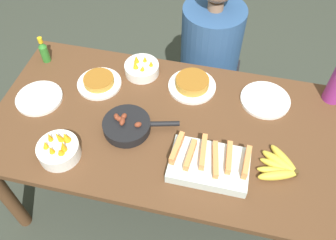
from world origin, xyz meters
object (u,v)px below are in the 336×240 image
object	(u,v)px
frittata_plate_side	(99,82)
person_figure	(208,69)
empty_plate_near_front	(265,100)
hot_sauce_bottle	(44,51)
fruit_bowl_citrus	(59,150)
fruit_bowl_mango	(142,68)
banana_bunch	(280,167)
empty_plate_far_left	(39,98)
melon_tray	(209,163)
skillet	(128,126)
frittata_plate_center	(192,84)

from	to	relation	value
frittata_plate_side	person_figure	distance (m)	0.75
empty_plate_near_front	hot_sauce_bottle	distance (m)	1.18
fruit_bowl_citrus	fruit_bowl_mango	bearing A→B (deg)	70.27
banana_bunch	empty_plate_near_front	world-z (taller)	banana_bunch
fruit_bowl_mango	empty_plate_far_left	bearing A→B (deg)	-146.22
empty_plate_far_left	fruit_bowl_citrus	size ratio (longest dim) A/B	1.26
melon_tray	fruit_bowl_mango	xyz separation A→B (m)	(-0.44, 0.50, -0.00)
melon_tray	person_figure	xyz separation A→B (m)	(-0.12, 0.85, -0.27)
empty_plate_near_front	hot_sauce_bottle	world-z (taller)	hot_sauce_bottle
frittata_plate_side	skillet	bearing A→B (deg)	-46.72
frittata_plate_center	empty_plate_far_left	xyz separation A→B (m)	(-0.72, -0.25, -0.02)
hot_sauce_bottle	person_figure	size ratio (longest dim) A/B	0.13
empty_plate_far_left	person_figure	xyz separation A→B (m)	(0.76, 0.66, -0.24)
fruit_bowl_mango	frittata_plate_side	bearing A→B (deg)	-144.44
melon_tray	empty_plate_near_front	size ratio (longest dim) A/B	1.37
banana_bunch	melon_tray	xyz separation A→B (m)	(-0.29, -0.06, 0.01)
melon_tray	person_figure	size ratio (longest dim) A/B	0.29
skillet	frittata_plate_center	xyz separation A→B (m)	(0.24, 0.33, -0.00)
frittata_plate_side	fruit_bowl_mango	distance (m)	0.23
person_figure	empty_plate_near_front	bearing A→B (deg)	-51.38
frittata_plate_center	fruit_bowl_citrus	world-z (taller)	fruit_bowl_citrus
frittata_plate_center	person_figure	size ratio (longest dim) A/B	0.21
banana_bunch	hot_sauce_bottle	world-z (taller)	hot_sauce_bottle
empty_plate_far_left	hot_sauce_bottle	world-z (taller)	hot_sauce_bottle
banana_bunch	skillet	distance (m)	0.69
fruit_bowl_mango	person_figure	size ratio (longest dim) A/B	0.16
skillet	fruit_bowl_mango	xyz separation A→B (m)	(-0.04, 0.38, 0.00)
fruit_bowl_mango	hot_sauce_bottle	bearing A→B (deg)	-177.24
banana_bunch	skillet	bearing A→B (deg)	175.07
fruit_bowl_mango	melon_tray	bearing A→B (deg)	-48.75
frittata_plate_side	empty_plate_near_front	size ratio (longest dim) A/B	0.92
frittata_plate_center	hot_sauce_bottle	world-z (taller)	hot_sauce_bottle
melon_tray	frittata_plate_center	bearing A→B (deg)	109.24
frittata_plate_side	fruit_bowl_citrus	world-z (taller)	fruit_bowl_citrus
melon_tray	frittata_plate_center	distance (m)	0.48
melon_tray	skillet	distance (m)	0.41
banana_bunch	hot_sauce_bottle	xyz separation A→B (m)	(-1.26, 0.41, 0.05)
empty_plate_near_front	fruit_bowl_mango	distance (m)	0.65
person_figure	banana_bunch	bearing A→B (deg)	-62.64
frittata_plate_center	empty_plate_far_left	size ratio (longest dim) A/B	1.06
melon_tray	empty_plate_near_front	xyz separation A→B (m)	(0.21, 0.44, -0.02)
fruit_bowl_citrus	melon_tray	bearing A→B (deg)	7.43
frittata_plate_side	person_figure	size ratio (longest dim) A/B	0.20
empty_plate_far_left	hot_sauce_bottle	bearing A→B (deg)	107.66
skillet	hot_sauce_bottle	size ratio (longest dim) A/B	2.26
fruit_bowl_citrus	person_figure	bearing A→B (deg)	60.66
empty_plate_near_front	fruit_bowl_mango	size ratio (longest dim) A/B	1.36
skillet	hot_sauce_bottle	xyz separation A→B (m)	(-0.57, 0.35, 0.04)
fruit_bowl_citrus	empty_plate_far_left	bearing A→B (deg)	130.17
person_figure	empty_plate_far_left	bearing A→B (deg)	-139.41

